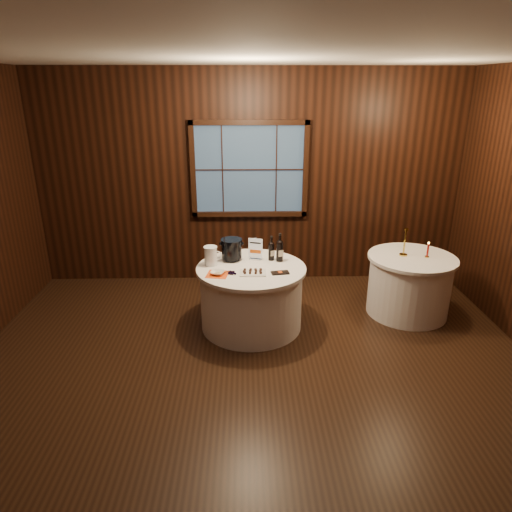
{
  "coord_description": "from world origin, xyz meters",
  "views": [
    {
      "loc": [
        -0.06,
        -3.92,
        2.75
      ],
      "look_at": [
        0.05,
        0.9,
        0.94
      ],
      "focal_mm": 32.0,
      "sensor_mm": 36.0,
      "label": 1
    }
  ],
  "objects_px": {
    "side_table": "(409,285)",
    "grape_bunch": "(232,272)",
    "port_bottle_left": "(271,250)",
    "chocolate_plate": "(253,272)",
    "glass_pitcher": "(211,256)",
    "ice_bucket": "(232,249)",
    "brass_candlestick": "(404,246)",
    "cracker_bowl": "(217,273)",
    "red_candle": "(428,251)",
    "main_table": "(251,297)",
    "chocolate_box": "(280,273)",
    "port_bottle_right": "(280,249)",
    "sign_stand": "(256,252)"
  },
  "relations": [
    {
      "from": "main_table",
      "to": "port_bottle_right",
      "type": "distance_m",
      "value": 0.66
    },
    {
      "from": "cracker_bowl",
      "to": "brass_candlestick",
      "type": "distance_m",
      "value": 2.34
    },
    {
      "from": "side_table",
      "to": "glass_pitcher",
      "type": "bearing_deg",
      "value": -174.81
    },
    {
      "from": "side_table",
      "to": "cracker_bowl",
      "type": "relative_size",
      "value": 7.18
    },
    {
      "from": "main_table",
      "to": "port_bottle_left",
      "type": "height_order",
      "value": "port_bottle_left"
    },
    {
      "from": "glass_pitcher",
      "to": "brass_candlestick",
      "type": "xyz_separation_m",
      "value": [
        2.37,
        0.27,
        0.01
      ]
    },
    {
      "from": "side_table",
      "to": "brass_candlestick",
      "type": "height_order",
      "value": "brass_candlestick"
    },
    {
      "from": "glass_pitcher",
      "to": "main_table",
      "type": "bearing_deg",
      "value": -10.02
    },
    {
      "from": "grape_bunch",
      "to": "glass_pitcher",
      "type": "height_order",
      "value": "glass_pitcher"
    },
    {
      "from": "chocolate_box",
      "to": "cracker_bowl",
      "type": "xyz_separation_m",
      "value": [
        -0.7,
        -0.02,
        0.01
      ]
    },
    {
      "from": "red_candle",
      "to": "cracker_bowl",
      "type": "bearing_deg",
      "value": -169.23
    },
    {
      "from": "side_table",
      "to": "cracker_bowl",
      "type": "distance_m",
      "value": 2.47
    },
    {
      "from": "ice_bucket",
      "to": "red_candle",
      "type": "distance_m",
      "value": 2.4
    },
    {
      "from": "side_table",
      "to": "grape_bunch",
      "type": "relative_size",
      "value": 6.79
    },
    {
      "from": "ice_bucket",
      "to": "sign_stand",
      "type": "bearing_deg",
      "value": 1.8
    },
    {
      "from": "port_bottle_left",
      "to": "red_candle",
      "type": "height_order",
      "value": "port_bottle_left"
    },
    {
      "from": "port_bottle_right",
      "to": "grape_bunch",
      "type": "xyz_separation_m",
      "value": [
        -0.56,
        -0.38,
        -0.13
      ]
    },
    {
      "from": "port_bottle_right",
      "to": "red_candle",
      "type": "xyz_separation_m",
      "value": [
        1.82,
        0.08,
        -0.07
      ]
    },
    {
      "from": "port_bottle_left",
      "to": "grape_bunch",
      "type": "xyz_separation_m",
      "value": [
        -0.46,
        -0.42,
        -0.11
      ]
    },
    {
      "from": "glass_pitcher",
      "to": "port_bottle_right",
      "type": "bearing_deg",
      "value": 6.86
    },
    {
      "from": "glass_pitcher",
      "to": "ice_bucket",
      "type": "bearing_deg",
      "value": 33.2
    },
    {
      "from": "side_table",
      "to": "chocolate_plate",
      "type": "relative_size",
      "value": 3.61
    },
    {
      "from": "chocolate_plate",
      "to": "sign_stand",
      "type": "bearing_deg",
      "value": 84.45
    },
    {
      "from": "chocolate_plate",
      "to": "red_candle",
      "type": "xyz_separation_m",
      "value": [
        2.15,
        0.47,
        0.06
      ]
    },
    {
      "from": "ice_bucket",
      "to": "glass_pitcher",
      "type": "bearing_deg",
      "value": -145.93
    },
    {
      "from": "port_bottle_left",
      "to": "chocolate_plate",
      "type": "relative_size",
      "value": 1.01
    },
    {
      "from": "port_bottle_right",
      "to": "ice_bucket",
      "type": "xyz_separation_m",
      "value": [
        -0.58,
        0.05,
        -0.01
      ]
    },
    {
      "from": "sign_stand",
      "to": "brass_candlestick",
      "type": "distance_m",
      "value": 1.84
    },
    {
      "from": "ice_bucket",
      "to": "cracker_bowl",
      "type": "height_order",
      "value": "ice_bucket"
    },
    {
      "from": "ice_bucket",
      "to": "grape_bunch",
      "type": "xyz_separation_m",
      "value": [
        0.01,
        -0.43,
        -0.12
      ]
    },
    {
      "from": "cracker_bowl",
      "to": "sign_stand",
      "type": "bearing_deg",
      "value": 46.4
    },
    {
      "from": "main_table",
      "to": "cracker_bowl",
      "type": "relative_size",
      "value": 8.51
    },
    {
      "from": "ice_bucket",
      "to": "cracker_bowl",
      "type": "xyz_separation_m",
      "value": [
        -0.15,
        -0.45,
        -0.12
      ]
    },
    {
      "from": "red_candle",
      "to": "ice_bucket",
      "type": "bearing_deg",
      "value": -179.21
    },
    {
      "from": "chocolate_plate",
      "to": "cracker_bowl",
      "type": "distance_m",
      "value": 0.4
    },
    {
      "from": "side_table",
      "to": "ice_bucket",
      "type": "relative_size",
      "value": 4.1
    },
    {
      "from": "main_table",
      "to": "chocolate_box",
      "type": "relative_size",
      "value": 6.46
    },
    {
      "from": "chocolate_box",
      "to": "glass_pitcher",
      "type": "xyz_separation_m",
      "value": [
        -0.79,
        0.27,
        0.11
      ]
    },
    {
      "from": "port_bottle_left",
      "to": "red_candle",
      "type": "xyz_separation_m",
      "value": [
        1.92,
        0.04,
        -0.05
      ]
    },
    {
      "from": "sign_stand",
      "to": "side_table",
      "type": "bearing_deg",
      "value": 18.12
    },
    {
      "from": "red_candle",
      "to": "chocolate_box",
      "type": "bearing_deg",
      "value": -165.74
    },
    {
      "from": "chocolate_plate",
      "to": "glass_pitcher",
      "type": "bearing_deg",
      "value": 150.48
    },
    {
      "from": "glass_pitcher",
      "to": "port_bottle_left",
      "type": "bearing_deg",
      "value": 11.05
    },
    {
      "from": "sign_stand",
      "to": "ice_bucket",
      "type": "xyz_separation_m",
      "value": [
        -0.29,
        -0.01,
        0.04
      ]
    },
    {
      "from": "main_table",
      "to": "chocolate_box",
      "type": "distance_m",
      "value": 0.54
    },
    {
      "from": "glass_pitcher",
      "to": "cracker_bowl",
      "type": "distance_m",
      "value": 0.32
    },
    {
      "from": "chocolate_plate",
      "to": "brass_candlestick",
      "type": "relative_size",
      "value": 0.85
    },
    {
      "from": "main_table",
      "to": "grape_bunch",
      "type": "xyz_separation_m",
      "value": [
        -0.22,
        -0.2,
        0.4
      ]
    },
    {
      "from": "main_table",
      "to": "port_bottle_right",
      "type": "bearing_deg",
      "value": 28.38
    },
    {
      "from": "port_bottle_left",
      "to": "grape_bunch",
      "type": "relative_size",
      "value": 1.9
    }
  ]
}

